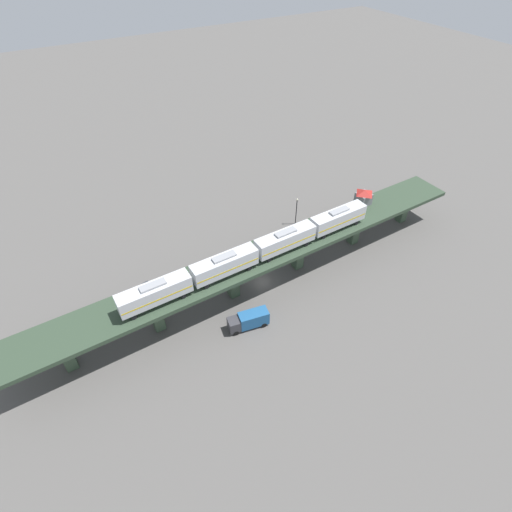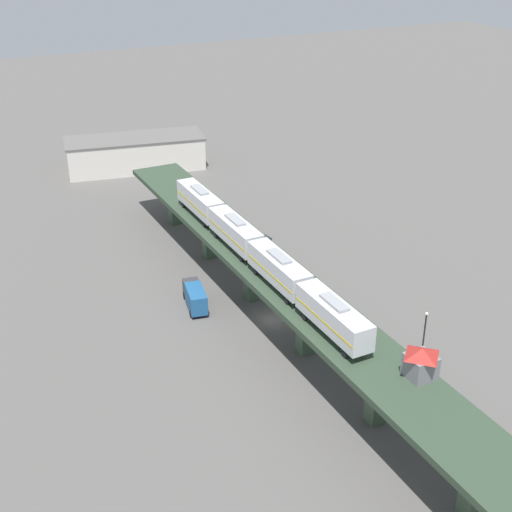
{
  "view_description": "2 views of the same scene",
  "coord_description": "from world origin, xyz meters",
  "px_view_note": "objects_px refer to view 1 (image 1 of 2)",
  "views": [
    {
      "loc": [
        -47.45,
        28.67,
        56.57
      ],
      "look_at": [
        -1.48,
        2.29,
        9.0
      ],
      "focal_mm": 28.0,
      "sensor_mm": 36.0,
      "label": 1
    },
    {
      "loc": [
        -37.04,
        -73.89,
        51.18
      ],
      "look_at": [
        -1.48,
        2.29,
        9.0
      ],
      "focal_mm": 50.0,
      "sensor_mm": 36.0,
      "label": 2
    }
  ],
  "objects_px": {
    "subway_train": "(256,252)",
    "street_car_blue": "(257,247)",
    "signal_hut": "(364,196)",
    "street_car_silver": "(145,289)",
    "delivery_truck": "(249,320)",
    "street_lamp": "(296,209)"
  },
  "relations": [
    {
      "from": "subway_train",
      "to": "street_car_blue",
      "type": "height_order",
      "value": "subway_train"
    },
    {
      "from": "signal_hut",
      "to": "street_car_silver",
      "type": "height_order",
      "value": "signal_hut"
    },
    {
      "from": "street_car_silver",
      "to": "delivery_truck",
      "type": "bearing_deg",
      "value": -141.88
    },
    {
      "from": "street_car_blue",
      "to": "street_lamp",
      "type": "distance_m",
      "value": 13.53
    },
    {
      "from": "subway_train",
      "to": "signal_hut",
      "type": "distance_m",
      "value": 29.64
    },
    {
      "from": "subway_train",
      "to": "delivery_truck",
      "type": "height_order",
      "value": "subway_train"
    },
    {
      "from": "signal_hut",
      "to": "subway_train",
      "type": "bearing_deg",
      "value": 99.3
    },
    {
      "from": "street_lamp",
      "to": "delivery_truck",
      "type": "bearing_deg",
      "value": 131.0
    },
    {
      "from": "subway_train",
      "to": "signal_hut",
      "type": "bearing_deg",
      "value": -80.7
    },
    {
      "from": "signal_hut",
      "to": "delivery_truck",
      "type": "bearing_deg",
      "value": 108.63
    },
    {
      "from": "subway_train",
      "to": "street_car_silver",
      "type": "xyz_separation_m",
      "value": [
        10.07,
        18.68,
        -9.1
      ]
    },
    {
      "from": "street_car_blue",
      "to": "subway_train",
      "type": "bearing_deg",
      "value": 149.44
    },
    {
      "from": "delivery_truck",
      "to": "street_lamp",
      "type": "distance_m",
      "value": 31.81
    },
    {
      "from": "street_car_blue",
      "to": "delivery_truck",
      "type": "height_order",
      "value": "delivery_truck"
    },
    {
      "from": "street_car_silver",
      "to": "subway_train",
      "type": "bearing_deg",
      "value": -118.32
    },
    {
      "from": "street_car_blue",
      "to": "delivery_truck",
      "type": "xyz_separation_m",
      "value": [
        -17.01,
        11.36,
        0.82
      ]
    },
    {
      "from": "subway_train",
      "to": "street_car_silver",
      "type": "bearing_deg",
      "value": 61.68
    },
    {
      "from": "street_car_blue",
      "to": "street_car_silver",
      "type": "relative_size",
      "value": 0.95
    },
    {
      "from": "signal_hut",
      "to": "street_car_silver",
      "type": "distance_m",
      "value": 48.93
    },
    {
      "from": "street_car_silver",
      "to": "signal_hut",
      "type": "bearing_deg",
      "value": -96.28
    },
    {
      "from": "street_car_blue",
      "to": "delivery_truck",
      "type": "relative_size",
      "value": 0.6
    },
    {
      "from": "street_lamp",
      "to": "street_car_blue",
      "type": "bearing_deg",
      "value": 106.82
    }
  ]
}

